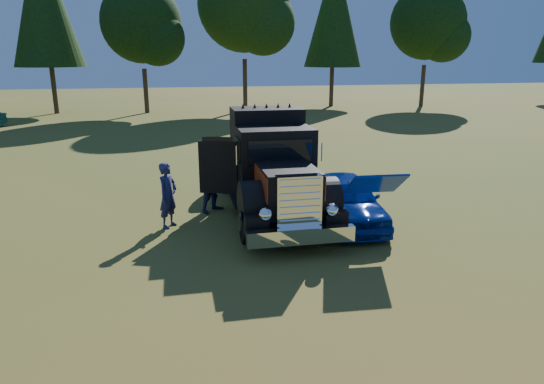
{
  "coord_description": "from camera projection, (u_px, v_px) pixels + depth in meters",
  "views": [
    {
      "loc": [
        -1.89,
        -10.68,
        4.53
      ],
      "look_at": [
        0.54,
        1.41,
        1.01
      ],
      "focal_mm": 32.0,
      "sensor_mm": 36.0,
      "label": 1
    }
  ],
  "objects": [
    {
      "name": "hotrod_coupe",
      "position": [
        346.0,
        199.0,
        13.32
      ],
      "size": [
        1.81,
        4.21,
        1.89
      ],
      "color": "navy",
      "rests_on": "ground"
    },
    {
      "name": "spectator_far",
      "position": [
        215.0,
        180.0,
        14.27
      ],
      "size": [
        1.18,
        1.16,
        1.92
      ],
      "primitive_type": "imported",
      "rotation": [
        0.0,
        0.0,
        0.69
      ],
      "color": "#1A223E",
      "rests_on": "ground"
    },
    {
      "name": "diamond_t_truck",
      "position": [
        272.0,
        171.0,
        13.92
      ],
      "size": [
        3.33,
        7.16,
        3.0
      ],
      "color": "black",
      "rests_on": "ground"
    },
    {
      "name": "ground",
      "position": [
        262.0,
        249.0,
        11.67
      ],
      "size": [
        120.0,
        120.0,
        0.0
      ],
      "primitive_type": "plane",
      "color": "#3C5D1B",
      "rests_on": "ground"
    },
    {
      "name": "spectator_near",
      "position": [
        168.0,
        195.0,
        12.95
      ],
      "size": [
        0.72,
        0.77,
        1.77
      ],
      "primitive_type": "imported",
      "rotation": [
        0.0,
        0.0,
        0.96
      ],
      "color": "#222451",
      "rests_on": "ground"
    },
    {
      "name": "treeline",
      "position": [
        145.0,
        10.0,
        36.31
      ],
      "size": [
        72.1,
        19.12,
        13.84
      ],
      "color": "#2D2116",
      "rests_on": "ground"
    }
  ]
}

